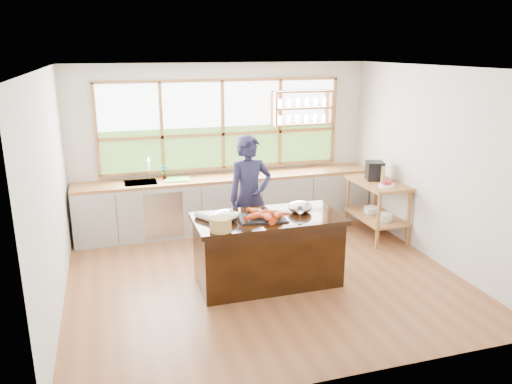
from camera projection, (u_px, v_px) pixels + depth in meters
name	position (u px, v px, depth m)	size (l,w,h in m)	color
ground_plane	(263.00, 276.00, 6.65)	(5.00, 5.00, 0.00)	brown
room_shell	(254.00, 139.00, 6.64)	(5.02, 4.52, 2.71)	silver
back_counter	(227.00, 202.00, 8.31)	(4.90, 0.63, 0.90)	#ABAAA2
right_shelf_unit	(378.00, 200.00, 7.91)	(0.62, 1.10, 0.90)	#AD6C35
island	(268.00, 250.00, 6.34)	(1.85, 0.90, 0.90)	black
cook	(250.00, 197.00, 7.06)	(0.65, 0.43, 1.78)	#1E1E3D
potted_plant	(164.00, 172.00, 7.93)	(0.13, 0.09, 0.24)	slate
cutting_board	(177.00, 179.00, 7.95)	(0.40, 0.30, 0.01)	#5ACE42
espresso_machine	(375.00, 171.00, 7.92)	(0.26, 0.28, 0.29)	black
wine_bottle	(383.00, 174.00, 7.79)	(0.06, 0.06, 0.26)	tan
fruit_bowl	(387.00, 184.00, 7.52)	(0.23, 0.23, 0.11)	white
slate_board	(263.00, 218.00, 6.14)	(0.55, 0.40, 0.02)	black
lobster_pile	(265.00, 215.00, 6.11)	(0.52, 0.48, 0.08)	#D6591C
mixing_bowl_left	(226.00, 216.00, 6.05)	(0.31, 0.31, 0.15)	#BABEC2
mixing_bowl_right	(300.00, 207.00, 6.38)	(0.31, 0.31, 0.15)	#BABEC2
wine_glass	(300.00, 211.00, 5.93)	(0.08, 0.08, 0.22)	silver
wicker_basket	(220.00, 224.00, 5.71)	(0.25, 0.25, 0.16)	tan
parchment_roll	(204.00, 217.00, 6.09)	(0.08, 0.08, 0.30)	silver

